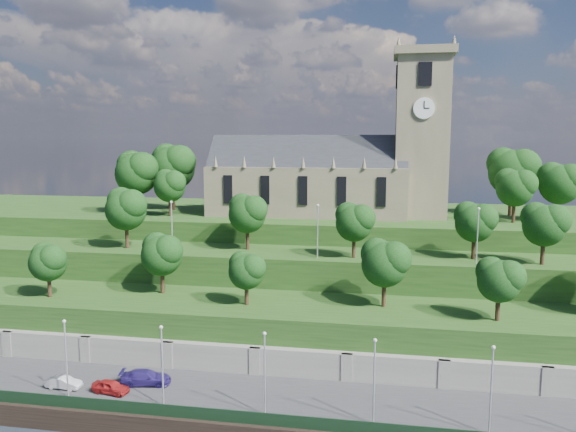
% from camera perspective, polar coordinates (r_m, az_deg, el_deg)
% --- Properties ---
extents(promenade, '(160.00, 12.00, 2.00)m').
position_cam_1_polar(promenade, '(58.78, 0.43, -19.01)').
color(promenade, '#2D2D30').
rests_on(promenade, ground).
extents(fence, '(160.00, 0.10, 1.20)m').
position_cam_1_polar(fence, '(53.33, -0.58, -20.08)').
color(fence, black).
rests_on(fence, promenade).
extents(retaining_wall, '(160.00, 2.10, 5.00)m').
position_cam_1_polar(retaining_wall, '(63.48, 1.35, -15.38)').
color(retaining_wall, slate).
rests_on(retaining_wall, ground).
extents(embankment_lower, '(160.00, 12.00, 8.00)m').
position_cam_1_polar(embankment_lower, '(68.47, 2.12, -12.25)').
color(embankment_lower, '#1C3B13').
rests_on(embankment_lower, ground).
extents(embankment_upper, '(160.00, 10.00, 12.00)m').
position_cam_1_polar(embankment_upper, '(78.22, 3.23, -8.11)').
color(embankment_upper, '#1C3B13').
rests_on(embankment_upper, ground).
extents(hilltop, '(160.00, 32.00, 15.00)m').
position_cam_1_polar(hilltop, '(98.14, 4.67, -3.89)').
color(hilltop, '#1C3B13').
rests_on(hilltop, ground).
extents(church, '(38.60, 12.35, 27.60)m').
position_cam_1_polar(church, '(92.11, 5.04, 4.76)').
color(church, '#695F49').
rests_on(church, hilltop).
extents(trees_lower, '(71.59, 9.04, 8.13)m').
position_cam_1_polar(trees_lower, '(65.89, 5.29, -4.82)').
color(trees_lower, black).
rests_on(trees_lower, embankment_lower).
extents(trees_upper, '(61.64, 8.23, 8.65)m').
position_cam_1_polar(trees_upper, '(75.07, 3.37, 0.08)').
color(trees_upper, black).
rests_on(trees_upper, embankment_upper).
extents(trees_hilltop, '(73.88, 16.25, 11.61)m').
position_cam_1_polar(trees_hilltop, '(92.09, 3.06, 4.46)').
color(trees_hilltop, black).
rests_on(trees_hilltop, hilltop).
extents(lamp_posts_promenade, '(60.36, 0.36, 8.09)m').
position_cam_1_polar(lamp_posts_promenade, '(53.61, -2.38, -15.12)').
color(lamp_posts_promenade, '#B2B2B7').
rests_on(lamp_posts_promenade, promenade).
extents(lamp_posts_upper, '(40.36, 0.36, 7.16)m').
position_cam_1_polar(lamp_posts_upper, '(73.08, 3.02, -1.08)').
color(lamp_posts_upper, '#B2B2B7').
rests_on(lamp_posts_upper, embankment_upper).
extents(car_left, '(4.10, 2.13, 1.33)m').
position_cam_1_polar(car_left, '(61.99, -17.57, -16.20)').
color(car_left, maroon).
rests_on(car_left, promenade).
extents(car_middle, '(3.71, 1.38, 1.21)m').
position_cam_1_polar(car_middle, '(64.64, -21.81, -15.43)').
color(car_middle, '#9D9DA1').
rests_on(car_middle, promenade).
extents(car_right, '(5.52, 3.00, 1.52)m').
position_cam_1_polar(car_right, '(62.93, -14.26, -15.60)').
color(car_right, navy).
rests_on(car_right, promenade).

